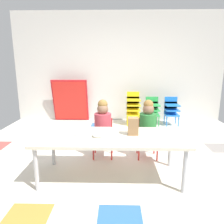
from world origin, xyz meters
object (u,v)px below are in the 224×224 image
kid_chair_green_stack (152,109)px  folded_activity_table (70,101)px  seated_child_near_camera (103,123)px  kid_chair_yellow_stack (133,106)px  craft_table (111,139)px  donut_powdered_loose (97,135)px  seated_child_middle_seat (148,123)px  donut_powdered_on_plate (78,134)px  paper_bag_brown (133,126)px  kid_chair_blue_stack (171,109)px  paper_plate_near_edge (78,135)px

kid_chair_green_stack → folded_activity_table: bearing=172.2°
seated_child_near_camera → folded_activity_table: 2.37m
kid_chair_yellow_stack → folded_activity_table: size_ratio=0.74×
craft_table → kid_chair_yellow_stack: bearing=79.2°
seated_child_near_camera → donut_powdered_loose: (-0.03, -0.65, 0.03)m
seated_child_middle_seat → donut_powdered_on_plate: bearing=-147.2°
seated_child_near_camera → kid_chair_yellow_stack: size_ratio=1.15×
kid_chair_yellow_stack → paper_bag_brown: 2.46m
seated_child_middle_seat → kid_chair_green_stack: (0.38, 1.87, -0.16)m
paper_bag_brown → donut_powdered_loose: bearing=-169.5°
craft_table → seated_child_middle_seat: 0.83m
kid_chair_yellow_stack → folded_activity_table: folded_activity_table is taller
kid_chair_blue_stack → paper_bag_brown: bearing=-114.7°
donut_powdered_on_plate → paper_plate_near_edge: bearing=0.0°
folded_activity_table → donut_powdered_loose: size_ratio=8.66×
seated_child_near_camera → donut_powdered_on_plate: (-0.28, -0.62, 0.03)m
folded_activity_table → donut_powdered_on_plate: folded_activity_table is taller
paper_bag_brown → kid_chair_blue_stack: bearing=65.3°
seated_child_middle_seat → kid_chair_green_stack: 1.92m
paper_plate_near_edge → donut_powdered_on_plate: donut_powdered_on_plate is taller
seated_child_near_camera → paper_plate_near_edge: seated_child_near_camera is taller
craft_table → paper_plate_near_edge: paper_plate_near_edge is taller
paper_plate_near_edge → donut_powdered_loose: bearing=-6.0°
craft_table → kid_chair_blue_stack: size_ratio=2.72×
seated_child_middle_seat → paper_plate_near_edge: 1.15m
kid_chair_yellow_stack → paper_bag_brown: bearing=-94.4°
kid_chair_yellow_stack → donut_powdered_on_plate: (-0.89, -2.50, 0.13)m
kid_chair_green_stack → paper_bag_brown: size_ratio=3.09×
kid_chair_green_stack → craft_table: bearing=-110.7°
kid_chair_yellow_stack → donut_powdered_on_plate: bearing=-109.5°
seated_child_middle_seat → paper_bag_brown: seated_child_middle_seat is taller
craft_table → folded_activity_table: folded_activity_table is taller
seated_child_middle_seat → kid_chair_yellow_stack: size_ratio=1.15×
seated_child_middle_seat → kid_chair_blue_stack: size_ratio=1.35×
paper_bag_brown → donut_powdered_on_plate: bearing=-175.4°
craft_table → donut_powdered_on_plate: bearing=-178.5°
donut_powdered_loose → kid_chair_blue_stack: bearing=58.1°
craft_table → paper_bag_brown: (0.28, 0.05, 0.15)m
seated_child_middle_seat → donut_powdered_on_plate: size_ratio=8.91×
paper_plate_near_edge → donut_powdered_loose: 0.25m
seated_child_near_camera → donut_powdered_on_plate: seated_child_near_camera is taller
kid_chair_green_stack → paper_plate_near_edge: size_ratio=3.78×
seated_child_near_camera → kid_chair_blue_stack: (1.54, 1.87, -0.16)m
kid_chair_blue_stack → paper_bag_brown: size_ratio=3.09×
craft_table → seated_child_near_camera: 0.63m
seated_child_near_camera → kid_chair_blue_stack: size_ratio=1.35×
kid_chair_yellow_stack → donut_powdered_loose: size_ratio=6.38×
paper_plate_near_edge → seated_child_near_camera: bearing=66.2°
seated_child_near_camera → folded_activity_table: bearing=114.6°
donut_powdered_on_plate → donut_powdered_loose: size_ratio=0.82×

